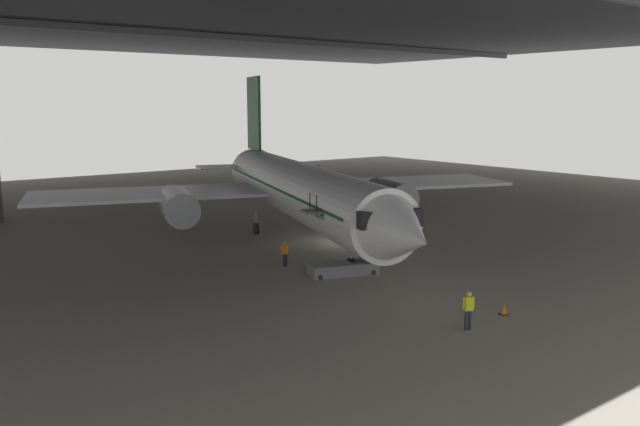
{
  "coord_description": "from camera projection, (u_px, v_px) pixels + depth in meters",
  "views": [
    {
      "loc": [
        -29.45,
        -36.08,
        9.9
      ],
      "look_at": [
        -3.36,
        -1.86,
        2.68
      ],
      "focal_mm": 36.91,
      "sensor_mm": 36.0,
      "label": 1
    }
  ],
  "objects": [
    {
      "name": "boarding_stairs",
      "position": [
        342.0,
        262.0,
        38.25
      ],
      "size": [
        4.58,
        2.71,
        4.82
      ],
      "color": "slate",
      "rests_on": "ground_plane"
    },
    {
      "name": "airplane_main",
      "position": [
        298.0,
        190.0,
        48.19
      ],
      "size": [
        38.23,
        38.57,
        12.26
      ],
      "color": "white",
      "rests_on": "ground_plane"
    },
    {
      "name": "ground_plane",
      "position": [
        341.0,
        241.0,
        47.54
      ],
      "size": [
        110.0,
        110.0,
        0.0
      ],
      "primitive_type": "plane",
      "color": "gray"
    },
    {
      "name": "crew_worker_near_nose",
      "position": [
        468.0,
        308.0,
        28.86
      ],
      "size": [
        0.51,
        0.35,
        1.77
      ],
      "color": "#232838",
      "rests_on": "ground_plane"
    },
    {
      "name": "hangar_structure",
      "position": [
        239.0,
        4.0,
        55.3
      ],
      "size": [
        121.0,
        99.0,
        18.71
      ],
      "color": "#4C4F54",
      "rests_on": "ground_plane"
    },
    {
      "name": "traffic_cone_orange",
      "position": [
        504.0,
        309.0,
        31.07
      ],
      "size": [
        0.36,
        0.36,
        0.6
      ],
      "color": "black",
      "rests_on": "ground_plane"
    },
    {
      "name": "crew_worker_by_stairs",
      "position": [
        285.0,
        252.0,
        40.11
      ],
      "size": [
        0.55,
        0.27,
        1.58
      ],
      "color": "#232838",
      "rests_on": "ground_plane"
    }
  ]
}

